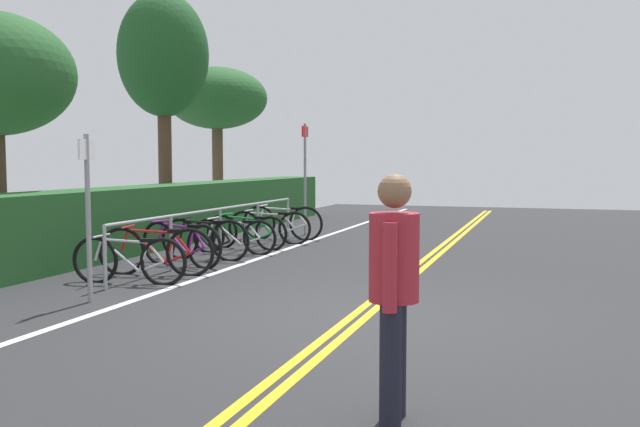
% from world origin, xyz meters
% --- Properties ---
extents(ground_plane, '(37.17, 11.89, 0.05)m').
position_xyz_m(ground_plane, '(0.00, 0.00, -0.03)').
color(ground_plane, '#2B2B2D').
extents(centre_line_yellow_inner, '(33.45, 0.10, 0.00)m').
position_xyz_m(centre_line_yellow_inner, '(0.00, -0.08, 0.00)').
color(centre_line_yellow_inner, gold).
rests_on(centre_line_yellow_inner, ground_plane).
extents(centre_line_yellow_outer, '(33.45, 0.10, 0.00)m').
position_xyz_m(centre_line_yellow_outer, '(0.00, 0.08, 0.00)').
color(centre_line_yellow_outer, gold).
rests_on(centre_line_yellow_outer, ground_plane).
extents(bike_lane_stripe_white, '(33.45, 0.12, 0.00)m').
position_xyz_m(bike_lane_stripe_white, '(0.00, 2.81, 0.00)').
color(bike_lane_stripe_white, white).
rests_on(bike_lane_stripe_white, ground_plane).
extents(bike_rack, '(6.69, 0.05, 0.87)m').
position_xyz_m(bike_rack, '(3.76, 3.55, 0.65)').
color(bike_rack, '#9EA0A5').
rests_on(bike_rack, ground_plane).
extents(bicycle_0, '(0.46, 1.67, 0.70)m').
position_xyz_m(bicycle_0, '(0.96, 3.53, 0.32)').
color(bicycle_0, black).
rests_on(bicycle_0, ground_plane).
extents(bicycle_1, '(0.51, 1.76, 0.76)m').
position_xyz_m(bicycle_1, '(1.70, 3.57, 0.35)').
color(bicycle_1, black).
rests_on(bicycle_1, ground_plane).
extents(bicycle_2, '(0.57, 1.69, 0.75)m').
position_xyz_m(bicycle_2, '(2.62, 3.68, 0.35)').
color(bicycle_2, black).
rests_on(bicycle_2, ground_plane).
extents(bicycle_3, '(0.46, 1.68, 0.75)m').
position_xyz_m(bicycle_3, '(3.36, 3.64, 0.35)').
color(bicycle_3, black).
rests_on(bicycle_3, ground_plane).
extents(bicycle_4, '(0.46, 1.68, 0.68)m').
position_xyz_m(bicycle_4, '(4.22, 3.50, 0.32)').
color(bicycle_4, black).
rests_on(bicycle_4, ground_plane).
extents(bicycle_5, '(0.46, 1.74, 0.70)m').
position_xyz_m(bicycle_5, '(4.90, 3.57, 0.33)').
color(bicycle_5, black).
rests_on(bicycle_5, ground_plane).
extents(bicycle_6, '(0.46, 1.78, 0.71)m').
position_xyz_m(bicycle_6, '(5.85, 3.49, 0.33)').
color(bicycle_6, black).
rests_on(bicycle_6, ground_plane).
extents(bicycle_7, '(0.46, 1.81, 0.77)m').
position_xyz_m(bicycle_7, '(6.61, 3.50, 0.36)').
color(bicycle_7, black).
rests_on(bicycle_7, ground_plane).
extents(pedestrian, '(0.49, 0.32, 1.60)m').
position_xyz_m(pedestrian, '(-2.85, -1.00, 0.92)').
color(pedestrian, '#1E1E2D').
rests_on(pedestrian, ground_plane).
extents(sign_post_near, '(0.36, 0.09, 2.00)m').
position_xyz_m(sign_post_near, '(-0.26, 3.26, 1.22)').
color(sign_post_near, gray).
rests_on(sign_post_near, ground_plane).
extents(sign_post_far, '(0.36, 0.06, 2.53)m').
position_xyz_m(sign_post_far, '(7.57, 3.32, 1.50)').
color(sign_post_far, gray).
rests_on(sign_post_far, ground_plane).
extents(hedge_backdrop, '(15.64, 1.05, 1.20)m').
position_xyz_m(hedge_backdrop, '(5.26, 5.47, 0.60)').
color(hedge_backdrop, '#235626').
rests_on(hedge_backdrop, ground_plane).
extents(tree_far_right, '(2.13, 2.13, 5.64)m').
position_xyz_m(tree_far_right, '(7.33, 6.78, 4.12)').
color(tree_far_right, '#473323').
rests_on(tree_far_right, ground_plane).
extents(tree_extra, '(3.00, 3.00, 4.46)m').
position_xyz_m(tree_extra, '(11.53, 7.52, 3.51)').
color(tree_extra, brown).
rests_on(tree_extra, ground_plane).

